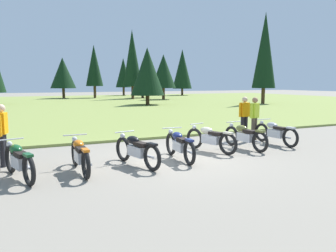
{
  "coord_description": "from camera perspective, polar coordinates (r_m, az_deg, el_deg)",
  "views": [
    {
      "loc": [
        -4.22,
        -8.67,
        2.23
      ],
      "look_at": [
        0.0,
        0.6,
        0.9
      ],
      "focal_mm": 35.65,
      "sensor_mm": 36.0,
      "label": 1
    }
  ],
  "objects": [
    {
      "name": "ground_plane",
      "position": [
        9.9,
        1.45,
        -5.59
      ],
      "size": [
        140.0,
        140.0,
        0.0
      ],
      "primitive_type": "plane",
      "color": "gray"
    },
    {
      "name": "motorcycle_silver",
      "position": [
        12.68,
        17.86,
        -1.05
      ],
      "size": [
        0.62,
        2.1,
        0.88
      ],
      "color": "black",
      "rests_on": "ground"
    },
    {
      "name": "rider_near_row_end",
      "position": [
        13.3,
        14.57,
        1.67
      ],
      "size": [
        0.51,
        0.35,
        1.67
      ],
      "color": "#4C4233",
      "rests_on": "ground"
    },
    {
      "name": "rider_in_hivis_vest",
      "position": [
        9.87,
        -26.49,
        -0.81
      ],
      "size": [
        0.3,
        0.54,
        1.67
      ],
      "color": "black",
      "rests_on": "ground"
    },
    {
      "name": "motorcycle_olive",
      "position": [
        11.55,
        13.01,
        -1.68
      ],
      "size": [
        0.62,
        2.1,
        0.88
      ],
      "color": "black",
      "rests_on": "ground"
    },
    {
      "name": "motorcycle_orange",
      "position": [
        8.63,
        -14.82,
        -4.8
      ],
      "size": [
        0.62,
        2.1,
        0.88
      ],
      "color": "black",
      "rests_on": "ground"
    },
    {
      "name": "motorcycle_british_green",
      "position": [
        8.49,
        -24.17,
        -5.42
      ],
      "size": [
        0.79,
        2.05,
        0.88
      ],
      "color": "black",
      "rests_on": "ground"
    },
    {
      "name": "forest_treeline",
      "position": [
        43.67,
        -16.08,
        9.97
      ],
      "size": [
        44.95,
        29.31,
        9.11
      ],
      "color": "#47331E",
      "rests_on": "ground"
    },
    {
      "name": "grass_moorland",
      "position": [
        34.37,
        -17.4,
        3.47
      ],
      "size": [
        80.0,
        44.0,
        0.1
      ],
      "primitive_type": "cube",
      "color": "olive",
      "rests_on": "ground"
    },
    {
      "name": "motorcycle_navy",
      "position": [
        9.67,
        1.97,
        -3.24
      ],
      "size": [
        0.62,
        2.1,
        0.88
      ],
      "color": "black",
      "rests_on": "ground"
    },
    {
      "name": "motorcycle_cream",
      "position": [
        10.89,
        7.24,
        -2.09
      ],
      "size": [
        0.86,
        2.03,
        0.88
      ],
      "color": "black",
      "rests_on": "ground"
    },
    {
      "name": "motorcycle_black",
      "position": [
        9.02,
        -5.41,
        -4.06
      ],
      "size": [
        0.77,
        2.06,
        0.88
      ],
      "color": "black",
      "rests_on": "ground"
    },
    {
      "name": "rider_checking_bike",
      "position": [
        13.64,
        12.93,
        1.86
      ],
      "size": [
        0.55,
        0.24,
        1.67
      ],
      "color": "black",
      "rests_on": "ground"
    }
  ]
}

